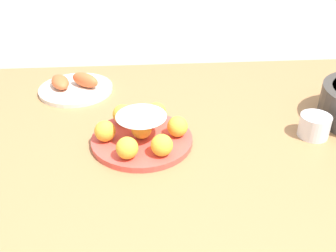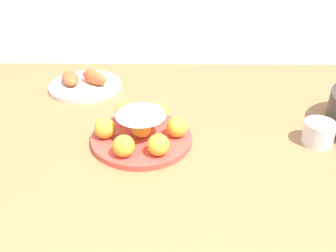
% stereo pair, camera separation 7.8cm
% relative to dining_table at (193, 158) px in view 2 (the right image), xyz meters
% --- Properties ---
extents(dining_table, '(1.60, 1.02, 0.70)m').
position_rel_dining_table_xyz_m(dining_table, '(0.00, 0.00, 0.00)').
color(dining_table, '#A87547').
rests_on(dining_table, ground_plane).
extents(cake_plate, '(0.27, 0.27, 0.09)m').
position_rel_dining_table_xyz_m(cake_plate, '(-0.14, -0.03, 0.11)').
color(cake_plate, '#E04C42').
rests_on(cake_plate, dining_table).
extents(seafood_platter, '(0.24, 0.24, 0.06)m').
position_rel_dining_table_xyz_m(seafood_platter, '(-0.36, 0.30, 0.09)').
color(seafood_platter, silver).
rests_on(seafood_platter, dining_table).
extents(cup_near, '(0.08, 0.08, 0.06)m').
position_rel_dining_table_xyz_m(cup_near, '(0.32, -0.03, 0.10)').
color(cup_near, white).
rests_on(cup_near, dining_table).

